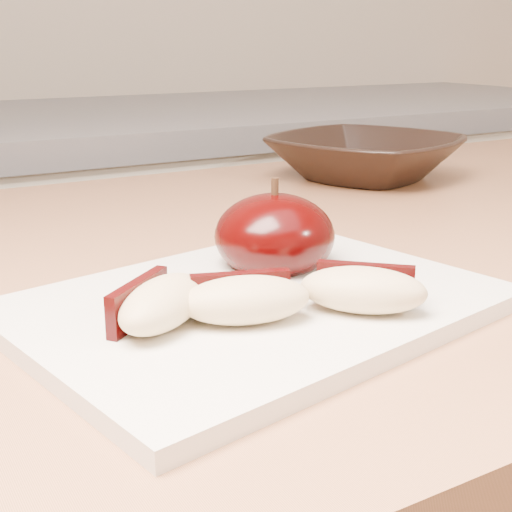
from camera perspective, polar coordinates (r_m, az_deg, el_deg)
back_cabinet at (r=1.34m, az=-16.22°, el=-9.61°), size 2.40×0.62×0.94m
cutting_board at (r=0.43m, az=-0.00°, el=-3.93°), size 0.31×0.25×0.01m
apple_half at (r=0.48m, az=1.49°, el=1.63°), size 0.10×0.10×0.07m
apple_wedge_a at (r=0.38m, az=-7.69°, el=-3.74°), size 0.08×0.07×0.03m
apple_wedge_b at (r=0.38m, az=-0.91°, el=-3.46°), size 0.08×0.06×0.03m
apple_wedge_c at (r=0.40m, az=8.58°, el=-2.63°), size 0.07×0.07×0.03m
bowl at (r=0.84m, az=8.69°, el=7.81°), size 0.27×0.27×0.05m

